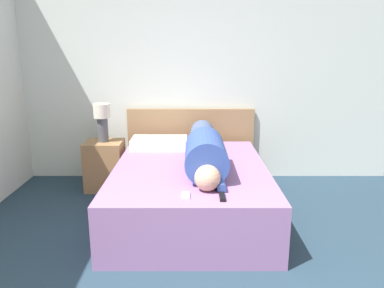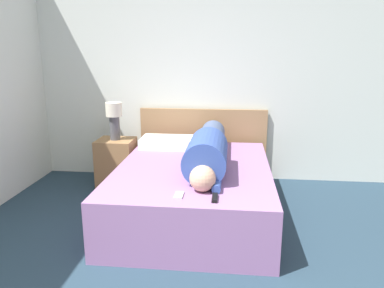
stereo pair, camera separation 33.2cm
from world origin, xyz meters
The scene contains 9 objects.
wall_back centered at (0.00, 3.30, 1.30)m, with size 5.06×0.06×2.60m.
bed centered at (0.07, 2.13, 0.25)m, with size 1.42×1.93×0.49m.
headboard centered at (0.07, 3.23, 0.43)m, with size 1.54×0.04×0.87m.
nightstand centered at (-0.90, 2.83, 0.28)m, with size 0.42×0.38×0.56m.
table_lamp centered at (-0.90, 2.83, 0.82)m, with size 0.18×0.18×0.43m.
person_lying centered at (0.21, 2.15, 0.65)m, with size 0.36×1.65×0.36m.
pillow_near_headboard centered at (-0.27, 2.79, 0.55)m, with size 0.61×0.37×0.11m.
tv_remote centered at (0.31, 1.34, 0.51)m, with size 0.04×0.15×0.02m.
cell_phone centered at (0.04, 1.38, 0.50)m, with size 0.06×0.13×0.01m.
Camera 2 is at (0.42, -1.22, 1.56)m, focal length 35.00 mm.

